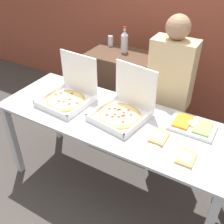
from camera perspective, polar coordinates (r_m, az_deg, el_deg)
ground_plane at (r=2.85m, az=-0.00°, el=-15.47°), size 16.00×16.00×0.00m
brick_wall_behind at (r=3.49m, az=15.18°, el=20.58°), size 10.00×0.06×2.80m
buffet_table at (r=2.32m, az=-0.00°, el=-3.40°), size 2.05×0.76×0.88m
pizza_box_far_right at (r=2.46m, az=-9.36°, el=3.89°), size 0.44×0.45×0.41m
pizza_box_near_left at (r=2.22m, az=2.51°, el=0.79°), size 0.48×0.49×0.41m
paper_plate_front_left at (r=1.92m, az=15.84°, el=-9.61°), size 0.22×0.22×0.03m
paper_plate_front_right at (r=2.05m, az=10.19°, el=-5.46°), size 0.21×0.21×0.03m
veggie_tray at (r=2.21m, az=17.04°, el=-2.90°), size 0.36×0.25×0.05m
sideboard_podium at (r=3.32m, az=2.05°, el=4.32°), size 0.78×0.51×1.02m
soda_bottle at (r=3.11m, az=2.71°, el=15.12°), size 0.08×0.08×0.29m
soda_can_silver at (r=3.32m, az=-0.31°, el=15.27°), size 0.07×0.07×0.12m
person_guest_plaid at (r=2.62m, az=12.15°, el=3.32°), size 0.40×0.22×1.64m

